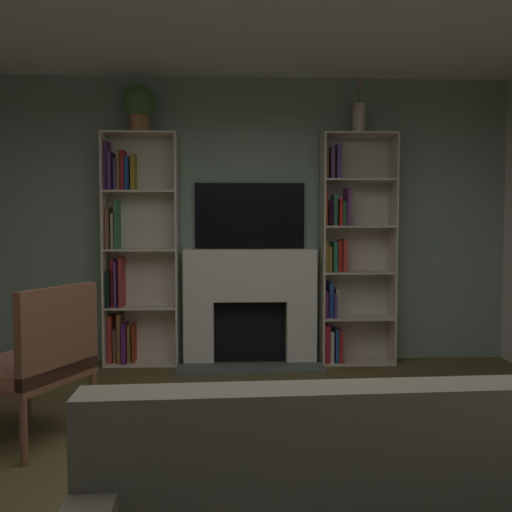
{
  "coord_description": "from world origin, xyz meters",
  "views": [
    {
      "loc": [
        -0.14,
        -2.49,
        1.35
      ],
      "look_at": [
        0.0,
        1.12,
        1.15
      ],
      "focal_mm": 36.86,
      "sensor_mm": 36.0,
      "label": 1
    }
  ],
  "objects_px": {
    "fireplace": "(250,302)",
    "bookshelf_right": "(347,253)",
    "armchair": "(35,361)",
    "vase_with_flowers": "(359,118)",
    "bookshelf_left": "(133,254)",
    "tv": "(250,216)",
    "potted_plant": "(139,106)"
  },
  "relations": [
    {
      "from": "vase_with_flowers",
      "to": "armchair",
      "type": "xyz_separation_m",
      "value": [
        -2.47,
        -1.82,
        -1.9
      ]
    },
    {
      "from": "fireplace",
      "to": "vase_with_flowers",
      "type": "xyz_separation_m",
      "value": [
        1.06,
        -0.03,
        1.81
      ]
    },
    {
      "from": "bookshelf_left",
      "to": "armchair",
      "type": "xyz_separation_m",
      "value": [
        -0.26,
        -1.88,
        -0.58
      ]
    },
    {
      "from": "fireplace",
      "to": "vase_with_flowers",
      "type": "relative_size",
      "value": 2.89
    },
    {
      "from": "potted_plant",
      "to": "vase_with_flowers",
      "type": "xyz_separation_m",
      "value": [
        2.12,
        -0.0,
        -0.1
      ]
    },
    {
      "from": "tv",
      "to": "bookshelf_right",
      "type": "height_order",
      "value": "bookshelf_right"
    },
    {
      "from": "bookshelf_left",
      "to": "bookshelf_right",
      "type": "distance_m",
      "value": 2.12
    },
    {
      "from": "tv",
      "to": "potted_plant",
      "type": "xyz_separation_m",
      "value": [
        -1.06,
        -0.12,
        1.05
      ]
    },
    {
      "from": "vase_with_flowers",
      "to": "tv",
      "type": "bearing_deg",
      "value": 173.54
    },
    {
      "from": "bookshelf_right",
      "to": "armchair",
      "type": "xyz_separation_m",
      "value": [
        -2.37,
        -1.86,
        -0.58
      ]
    },
    {
      "from": "bookshelf_left",
      "to": "fireplace",
      "type": "bearing_deg",
      "value": -1.57
    },
    {
      "from": "fireplace",
      "to": "bookshelf_right",
      "type": "xyz_separation_m",
      "value": [
        0.97,
        0.01,
        0.48
      ]
    },
    {
      "from": "potted_plant",
      "to": "bookshelf_left",
      "type": "bearing_deg",
      "value": 146.93
    },
    {
      "from": "tv",
      "to": "armchair",
      "type": "xyz_separation_m",
      "value": [
        -1.4,
        -1.95,
        -0.95
      ]
    },
    {
      "from": "bookshelf_right",
      "to": "potted_plant",
      "type": "xyz_separation_m",
      "value": [
        -2.03,
        -0.04,
        1.42
      ]
    },
    {
      "from": "bookshelf_left",
      "to": "potted_plant",
      "type": "xyz_separation_m",
      "value": [
        0.09,
        -0.06,
        1.42
      ]
    },
    {
      "from": "tv",
      "to": "armchair",
      "type": "height_order",
      "value": "tv"
    },
    {
      "from": "tv",
      "to": "vase_with_flowers",
      "type": "height_order",
      "value": "vase_with_flowers"
    },
    {
      "from": "potted_plant",
      "to": "vase_with_flowers",
      "type": "height_order",
      "value": "vase_with_flowers"
    },
    {
      "from": "fireplace",
      "to": "potted_plant",
      "type": "distance_m",
      "value": 2.18
    },
    {
      "from": "bookshelf_right",
      "to": "armchair",
      "type": "relative_size",
      "value": 2.28
    },
    {
      "from": "fireplace",
      "to": "tv",
      "type": "xyz_separation_m",
      "value": [
        0.0,
        0.09,
        0.86
      ]
    },
    {
      "from": "armchair",
      "to": "bookshelf_left",
      "type": "bearing_deg",
      "value": 82.27
    },
    {
      "from": "tv",
      "to": "bookshelf_right",
      "type": "bearing_deg",
      "value": -4.72
    },
    {
      "from": "tv",
      "to": "bookshelf_left",
      "type": "relative_size",
      "value": 0.48
    },
    {
      "from": "bookshelf_left",
      "to": "potted_plant",
      "type": "relative_size",
      "value": 5.03
    },
    {
      "from": "fireplace",
      "to": "bookshelf_left",
      "type": "height_order",
      "value": "bookshelf_left"
    },
    {
      "from": "fireplace",
      "to": "vase_with_flowers",
      "type": "distance_m",
      "value": 2.09
    },
    {
      "from": "fireplace",
      "to": "bookshelf_right",
      "type": "bearing_deg",
      "value": 0.84
    },
    {
      "from": "potted_plant",
      "to": "tv",
      "type": "bearing_deg",
      "value": 6.45
    },
    {
      "from": "fireplace",
      "to": "vase_with_flowers",
      "type": "height_order",
      "value": "vase_with_flowers"
    },
    {
      "from": "bookshelf_left",
      "to": "vase_with_flowers",
      "type": "distance_m",
      "value": 2.57
    }
  ]
}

